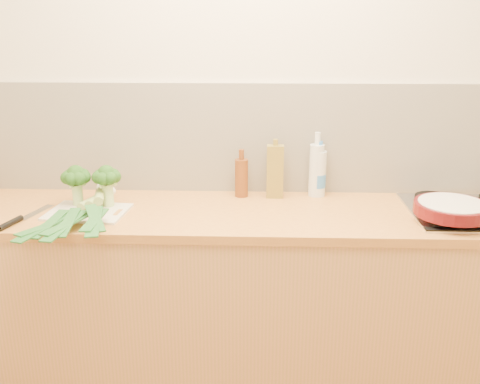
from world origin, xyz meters
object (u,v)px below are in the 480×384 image
object	(u,v)px
chopping_board	(88,212)
chefs_knife	(17,220)
gas_hob	(476,210)
skillet	(453,208)

from	to	relation	value
chopping_board	chefs_knife	bearing A→B (deg)	-149.04
gas_hob	skillet	bearing A→B (deg)	-140.73
chefs_knife	chopping_board	bearing A→B (deg)	40.58
gas_hob	skillet	world-z (taller)	skillet
chefs_knife	gas_hob	bearing A→B (deg)	20.69
gas_hob	chopping_board	world-z (taller)	gas_hob
chopping_board	chefs_knife	distance (m)	0.29
chefs_knife	skillet	world-z (taller)	skillet
chopping_board	chefs_knife	xyz separation A→B (m)	(-0.27, -0.12, 0.00)
chopping_board	gas_hob	bearing A→B (deg)	7.77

